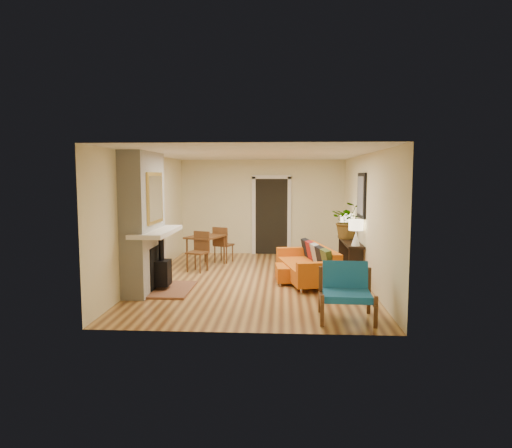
% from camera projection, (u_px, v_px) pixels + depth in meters
% --- Properties ---
extents(room_shell, '(6.50, 6.50, 6.50)m').
position_uv_depth(room_shell, '(284.00, 211.00, 11.97)').
color(room_shell, tan).
rests_on(room_shell, ground).
extents(fireplace, '(1.09, 1.68, 2.60)m').
position_uv_depth(fireplace, '(145.00, 225.00, 8.52)').
color(fireplace, white).
rests_on(fireplace, ground).
extents(sofa, '(1.26, 2.12, 0.78)m').
position_uv_depth(sofa, '(310.00, 265.00, 9.34)').
color(sofa, silver).
rests_on(sofa, ground).
extents(ottoman, '(0.75, 0.75, 0.35)m').
position_uv_depth(ottoman, '(293.00, 273.00, 9.25)').
color(ottoman, silver).
rests_on(ottoman, ground).
extents(blue_chair, '(0.84, 0.83, 0.85)m').
position_uv_depth(blue_chair, '(346.00, 288.00, 6.94)').
color(blue_chair, brown).
rests_on(blue_chair, ground).
extents(dining_table, '(1.11, 1.70, 0.90)m').
position_uv_depth(dining_table, '(209.00, 242.00, 10.88)').
color(dining_table, brown).
rests_on(dining_table, ground).
extents(console_table, '(0.34, 1.85, 0.72)m').
position_uv_depth(console_table, '(350.00, 247.00, 10.17)').
color(console_table, black).
rests_on(console_table, ground).
extents(lamp_near, '(0.30, 0.30, 0.54)m').
position_uv_depth(lamp_near, '(356.00, 229.00, 9.38)').
color(lamp_near, white).
rests_on(lamp_near, console_table).
extents(lamp_far, '(0.30, 0.30, 0.54)m').
position_uv_depth(lamp_far, '(346.00, 222.00, 10.80)').
color(lamp_far, white).
rests_on(lamp_far, console_table).
extents(houseplant, '(0.80, 0.71, 0.85)m').
position_uv_depth(houseplant, '(348.00, 220.00, 10.38)').
color(houseplant, '#1E5919').
rests_on(houseplant, console_table).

